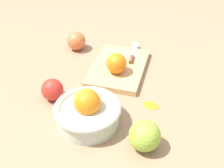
% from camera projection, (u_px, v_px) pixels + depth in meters
% --- Properties ---
extents(ground_plane, '(2.40, 2.40, 0.00)m').
position_uv_depth(ground_plane, '(117.00, 88.00, 1.00)').
color(ground_plane, '#997556').
extents(bowl, '(0.19, 0.19, 0.11)m').
position_uv_depth(bowl, '(88.00, 111.00, 0.84)').
color(bowl, beige).
rests_on(bowl, ground_plane).
extents(cutting_board, '(0.28, 0.21, 0.02)m').
position_uv_depth(cutting_board, '(119.00, 68.00, 1.07)').
color(cutting_board, tan).
rests_on(cutting_board, ground_plane).
extents(orange_on_board, '(0.07, 0.07, 0.07)m').
position_uv_depth(orange_on_board, '(116.00, 63.00, 1.01)').
color(orange_on_board, orange).
rests_on(orange_on_board, cutting_board).
extents(knife, '(0.16, 0.02, 0.01)m').
position_uv_depth(knife, '(133.00, 55.00, 1.11)').
color(knife, silver).
rests_on(knife, cutting_board).
extents(apple_back_right, '(0.07, 0.07, 0.07)m').
position_uv_depth(apple_back_right, '(76.00, 41.00, 1.17)').
color(apple_back_right, '#CC6638').
rests_on(apple_back_right, ground_plane).
extents(apple_front_left, '(0.08, 0.08, 0.08)m').
position_uv_depth(apple_front_left, '(145.00, 136.00, 0.77)').
color(apple_front_left, '#8EB738').
rests_on(apple_front_left, ground_plane).
extents(apple_back_left, '(0.07, 0.07, 0.07)m').
position_uv_depth(apple_back_left, '(52.00, 90.00, 0.93)').
color(apple_back_left, red).
rests_on(apple_back_left, ground_plane).
extents(citrus_peel, '(0.05, 0.06, 0.01)m').
position_uv_depth(citrus_peel, '(151.00, 105.00, 0.92)').
color(citrus_peel, orange).
rests_on(citrus_peel, ground_plane).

